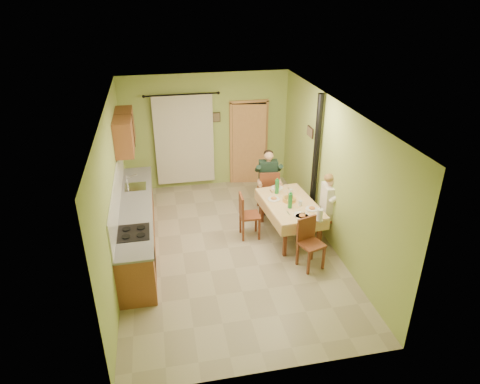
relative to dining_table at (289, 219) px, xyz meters
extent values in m
cube|color=tan|center=(-1.28, -0.22, -0.38)|extent=(4.00, 6.00, 0.01)
cube|color=#A5BE61|center=(-1.28, 2.78, 1.02)|extent=(4.00, 0.04, 2.80)
cube|color=#A5BE61|center=(-1.28, -3.22, 1.02)|extent=(4.00, 0.04, 2.80)
cube|color=#A5BE61|center=(-3.28, -0.22, 1.02)|extent=(0.04, 6.00, 2.80)
cube|color=#A5BE61|center=(0.72, -0.22, 1.02)|extent=(0.04, 6.00, 2.80)
cube|color=white|center=(-1.28, -0.22, 2.42)|extent=(4.00, 6.00, 0.04)
cube|color=brown|center=(-2.98, 0.18, 0.06)|extent=(0.60, 3.60, 0.88)
cube|color=gray|center=(-2.98, 0.18, 0.52)|extent=(0.64, 3.64, 0.04)
cube|color=white|center=(-3.27, 0.18, 0.85)|extent=(0.02, 3.60, 0.66)
cube|color=silver|center=(-2.98, 0.98, 0.53)|extent=(0.42, 0.42, 0.03)
cube|color=black|center=(-2.98, -0.82, 0.54)|extent=(0.52, 0.56, 0.02)
cube|color=black|center=(-2.69, -0.82, 0.07)|extent=(0.01, 0.55, 0.55)
cube|color=brown|center=(-3.10, 1.48, 1.57)|extent=(0.35, 1.40, 0.70)
cylinder|color=black|center=(-1.83, 2.66, 1.97)|extent=(1.70, 0.04, 0.04)
cube|color=silver|center=(-1.83, 2.68, 0.87)|extent=(1.40, 0.06, 2.20)
cube|color=black|center=(-0.23, 2.76, 0.65)|extent=(0.84, 0.03, 2.06)
cube|color=tan|center=(-0.68, 2.75, 0.65)|extent=(0.06, 0.06, 2.12)
cube|color=tan|center=(0.22, 2.75, 0.65)|extent=(0.06, 0.06, 2.12)
cube|color=tan|center=(-0.23, 2.75, 1.71)|extent=(0.96, 0.06, 0.06)
cube|color=tan|center=(-0.24, 2.67, 0.64)|extent=(0.81, 0.18, 2.04)
cube|color=#E1B779|center=(0.00, 0.00, 0.36)|extent=(1.07, 1.65, 0.04)
cube|color=#E1B779|center=(0.06, -0.79, 0.25)|extent=(0.95, 0.09, 0.22)
cube|color=#E1B779|center=(-0.06, 0.79, 0.25)|extent=(0.95, 0.09, 0.22)
cube|color=#E1B779|center=(-0.47, -0.04, 0.25)|extent=(0.14, 1.57, 0.22)
cube|color=#E1B779|center=(0.47, 0.04, 0.25)|extent=(0.14, 1.57, 0.22)
cylinder|color=white|center=(-0.08, 0.66, 0.39)|extent=(0.25, 0.25, 0.02)
ellipsoid|color=#CC7233|center=(-0.08, 0.66, 0.41)|extent=(0.12, 0.12, 0.05)
cylinder|color=white|center=(0.04, -0.61, 0.39)|extent=(0.25, 0.25, 0.02)
ellipsoid|color=#CC7233|center=(0.04, -0.61, 0.41)|extent=(0.12, 0.12, 0.05)
cylinder|color=white|center=(0.33, -0.36, 0.39)|extent=(0.25, 0.25, 0.02)
ellipsoid|color=#CC7233|center=(0.33, -0.36, 0.41)|extent=(0.12, 0.12, 0.05)
cylinder|color=white|center=(-0.28, 0.18, 0.39)|extent=(0.25, 0.25, 0.02)
ellipsoid|color=#CC7233|center=(-0.28, 0.18, 0.41)|extent=(0.12, 0.12, 0.05)
cylinder|color=gold|center=(0.00, 0.05, 0.42)|extent=(0.26, 0.26, 0.08)
cylinder|color=white|center=(0.05, -0.55, 0.39)|extent=(0.28, 0.28, 0.02)
cube|color=tan|center=(0.09, -0.56, 0.41)|extent=(0.06, 0.07, 0.03)
cube|color=tan|center=(0.04, -0.58, 0.41)|extent=(0.07, 0.07, 0.03)
cube|color=tan|center=(0.10, -0.50, 0.41)|extent=(0.06, 0.04, 0.03)
cube|color=tan|center=(0.08, -0.57, 0.41)|extent=(0.06, 0.07, 0.03)
cube|color=tan|center=(0.02, -0.59, 0.41)|extent=(0.07, 0.07, 0.03)
cylinder|color=silver|center=(0.15, -0.16, 0.43)|extent=(0.07, 0.07, 0.10)
cylinder|color=silver|center=(0.12, 0.35, 0.43)|extent=(0.07, 0.07, 0.10)
cylinder|color=white|center=(0.31, -0.78, 0.50)|extent=(0.11, 0.11, 0.22)
cylinder|color=silver|center=(0.31, -0.78, 0.53)|extent=(0.02, 0.02, 0.30)
cube|color=brown|center=(-0.15, 1.15, 0.10)|extent=(0.48, 0.48, 0.04)
cube|color=brown|center=(-0.17, 0.95, 0.37)|extent=(0.44, 0.09, 0.50)
cube|color=brown|center=(0.07, -1.11, 0.10)|extent=(0.49, 0.49, 0.04)
cube|color=brown|center=(0.01, -0.94, 0.34)|extent=(0.38, 0.16, 0.45)
cube|color=brown|center=(0.73, -0.25, 0.10)|extent=(0.47, 0.47, 0.04)
cube|color=brown|center=(0.93, -0.26, 0.37)|extent=(0.07, 0.44, 0.50)
cube|color=brown|center=(-0.79, 0.12, 0.10)|extent=(0.40, 0.40, 0.04)
cube|color=brown|center=(-0.96, 0.13, 0.34)|extent=(0.05, 0.39, 0.44)
cube|color=#192D23|center=(-0.16, 1.05, 0.18)|extent=(0.40, 0.44, 0.16)
cube|color=#192D23|center=(-0.14, 1.18, 0.53)|extent=(0.42, 0.26, 0.54)
sphere|color=tan|center=(-0.14, 1.17, 0.92)|extent=(0.21, 0.21, 0.21)
ellipsoid|color=black|center=(-0.14, 1.21, 0.96)|extent=(0.21, 0.21, 0.16)
cube|color=white|center=(0.83, -0.26, 0.18)|extent=(0.43, 0.39, 0.16)
cube|color=white|center=(0.70, -0.25, 0.53)|extent=(0.25, 0.42, 0.54)
sphere|color=tan|center=(0.71, -0.25, 0.92)|extent=(0.21, 0.21, 0.21)
ellipsoid|color=olive|center=(0.67, -0.24, 0.96)|extent=(0.21, 0.21, 0.16)
cylinder|color=black|center=(0.62, 0.38, 1.02)|extent=(0.12, 0.12, 2.80)
cylinder|color=black|center=(0.62, 0.38, -0.23)|extent=(0.24, 0.24, 0.30)
cube|color=black|center=(-1.03, 2.75, 1.37)|extent=(0.19, 0.03, 0.23)
cube|color=brown|center=(0.69, 0.98, 1.47)|extent=(0.03, 0.31, 0.21)
camera|label=1|loc=(-2.44, -7.12, 4.33)|focal=32.00mm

